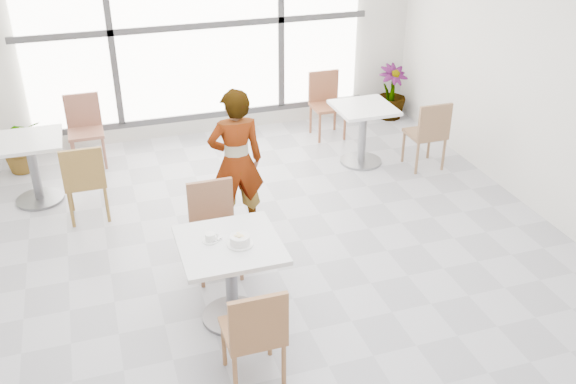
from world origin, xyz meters
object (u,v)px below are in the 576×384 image
object	(u,v)px
main_table	(231,266)
chair_near	(255,331)
plant_left	(21,145)
oatmeal_bowl	(240,240)
bg_chair_left_far	(85,125)
chair_far	(214,222)
person	(236,162)
bg_chair_right_far	(326,100)
bg_chair_right_near	(429,131)
bg_table_left	(32,161)
plant_right	(391,92)
coffee_cup	(211,238)
bg_chair_left_near	(85,178)
bg_table_right	(363,126)

from	to	relation	value
main_table	chair_near	bearing A→B (deg)	-90.87
main_table	plant_left	distance (m)	3.95
oatmeal_bowl	bg_chair_left_far	bearing A→B (deg)	106.78
chair_far	person	distance (m)	0.79
main_table	bg_chair_right_far	xyz separation A→B (m)	(2.14, 3.45, -0.02)
bg_chair_right_near	bg_chair_right_far	distance (m)	1.61
bg_table_left	bg_chair_left_far	xyz separation A→B (m)	(0.59, 0.86, 0.01)
chair_far	oatmeal_bowl	xyz separation A→B (m)	(0.05, -0.82, 0.29)
oatmeal_bowl	plant_right	bearing A→B (deg)	49.84
plant_right	main_table	bearing A→B (deg)	-131.22
chair_far	bg_table_left	distance (m)	2.49
oatmeal_bowl	coffee_cup	bearing A→B (deg)	149.09
bg_chair_right_near	plant_left	xyz separation A→B (m)	(-4.71, 1.48, -0.16)
chair_near	bg_chair_left_far	bearing A→B (deg)	-77.03
bg_chair_right_far	coffee_cup	bearing A→B (deg)	-123.97
main_table	bg_table_left	distance (m)	3.10
bg_table_left	bg_chair_left_near	xyz separation A→B (m)	(0.53, -0.62, 0.01)
bg_chair_left_near	chair_near	bearing A→B (deg)	110.37
bg_table_right	bg_chair_left_near	xyz separation A→B (m)	(-3.31, -0.42, 0.01)
chair_far	bg_chair_right_far	xyz separation A→B (m)	(2.12, 2.68, 0.00)
bg_table_left	bg_table_right	world-z (taller)	same
bg_chair_left_far	chair_near	bearing A→B (deg)	-77.03
chair_far	coffee_cup	bearing A→B (deg)	-102.86
person	main_table	bearing A→B (deg)	75.58
main_table	bg_table_right	world-z (taller)	same
main_table	chair_near	distance (m)	0.79
person	bg_chair_left_far	world-z (taller)	person
coffee_cup	bg_chair_left_near	bearing A→B (deg)	115.21
coffee_cup	bg_table_left	size ratio (longest dim) A/B	0.21
chair_near	person	size ratio (longest dim) A/B	0.57
person	plant_left	xyz separation A→B (m)	(-2.17, 2.12, -0.42)
oatmeal_bowl	bg_table_left	size ratio (longest dim) A/B	0.28
bg_chair_left_near	bg_chair_right_far	xyz separation A→B (m)	(3.20, 1.41, 0.00)
coffee_cup	bg_chair_right_far	xyz separation A→B (m)	(2.28, 3.38, -0.28)
oatmeal_bowl	bg_table_right	world-z (taller)	oatmeal_bowl
chair_far	bg_chair_left_near	size ratio (longest dim) A/B	1.00
bg_chair_left_near	plant_right	xyz separation A→B (m)	(4.32, 1.68, -0.11)
plant_left	bg_chair_left_far	bearing A→B (deg)	-0.62
person	bg_table_right	xyz separation A→B (m)	(1.85, 1.05, -0.27)
main_table	plant_right	size ratio (longest dim) A/B	1.02
oatmeal_bowl	bg_chair_right_far	distance (m)	4.08
bg_chair_left_near	bg_chair_right_near	bearing A→B (deg)	-179.88
chair_far	bg_chair_left_near	world-z (taller)	same
chair_near	bg_chair_right_near	distance (m)	4.09
chair_near	bg_chair_right_far	bearing A→B (deg)	-116.93
chair_near	bg_chair_right_far	size ratio (longest dim) A/B	1.00
chair_near	coffee_cup	size ratio (longest dim) A/B	5.47
main_table	bg_chair_left_far	bearing A→B (deg)	105.93
plant_right	bg_table_left	bearing A→B (deg)	-167.64
main_table	bg_table_right	distance (m)	3.33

